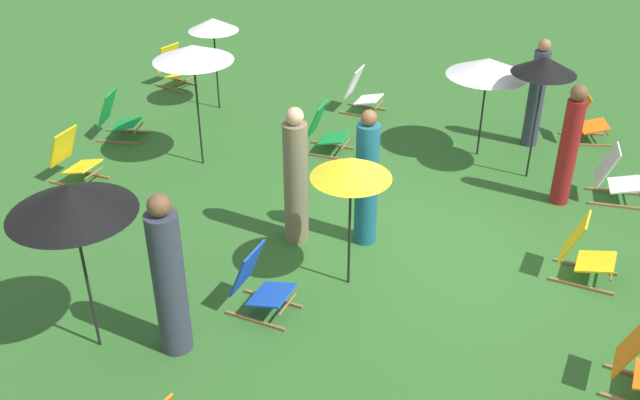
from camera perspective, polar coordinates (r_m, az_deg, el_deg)
The scene contains 21 objects.
ground_plane at distance 9.50m, azimuth 6.91°, elevation -3.73°, with size 40.00×40.00×0.00m, color #2D6026.
deckchair_0 at distance 8.19m, azimuth -4.89°, elevation -6.74°, with size 0.55×0.81×0.83m.
deckchair_2 at distance 12.68m, azimuth -15.92°, elevation 6.35°, with size 0.61×0.83×0.83m.
deckchair_3 at distance 9.26m, azimuth 20.37°, elevation -3.93°, with size 0.56×0.81×0.83m.
deckchair_5 at distance 14.75m, azimuth -11.63°, elevation 10.30°, with size 0.68×0.87×0.83m.
deckchair_6 at distance 13.25m, azimuth 3.29°, elevation 8.54°, with size 0.54×0.80×0.83m.
deckchair_8 at distance 11.15m, azimuth 22.54°, elevation 1.69°, with size 0.53×0.79×0.83m.
deckchair_9 at distance 12.90m, azimuth 20.48°, elevation 5.98°, with size 0.65×0.85×0.83m.
deckchair_10 at distance 11.71m, azimuth 0.41°, elevation 5.54°, with size 0.50×0.78×0.83m.
deckchair_11 at distance 11.44m, azimuth -19.16°, elevation 3.12°, with size 0.53×0.80×0.83m.
umbrella_0 at distance 7.26m, azimuth -19.34°, elevation 0.04°, with size 1.27×1.27×2.00m.
umbrella_1 at distance 10.85m, azimuth 17.53°, elevation 10.22°, with size 0.94×0.94×1.94m.
umbrella_2 at distance 11.47m, azimuth 13.28°, elevation 10.32°, with size 1.27×1.27×1.64m.
umbrella_3 at distance 13.13m, azimuth -8.55°, elevation 13.69°, with size 0.90×0.90×1.70m.
umbrella_4 at distance 7.96m, azimuth 2.50°, elevation 2.57°, with size 0.93×0.93×1.72m.
umbrella_5 at distance 10.93m, azimuth -10.14°, elevation 11.49°, with size 1.21×1.21×1.96m.
person_0 at distance 12.29m, azimuth 16.91°, elevation 8.02°, with size 0.37×0.37×1.83m.
person_1 at distance 10.60m, azimuth 19.28°, elevation 4.05°, with size 0.36×0.36×1.81m.
person_2 at distance 9.15m, azimuth -1.95°, elevation 1.67°, with size 0.33×0.33×1.89m.
person_3 at distance 9.13m, azimuth 3.75°, elevation 1.48°, with size 0.42×0.42×1.88m.
person_4 at distance 7.50m, azimuth -12.00°, elevation -6.25°, with size 0.46×0.46×1.91m.
Camera 1 is at (-7.77, -1.32, 5.31)m, focal length 40.01 mm.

